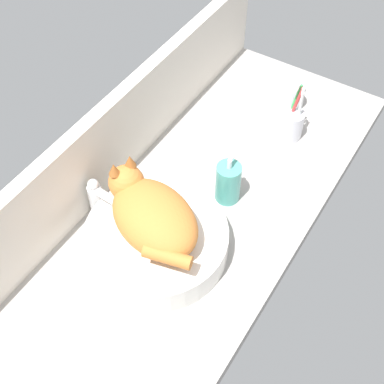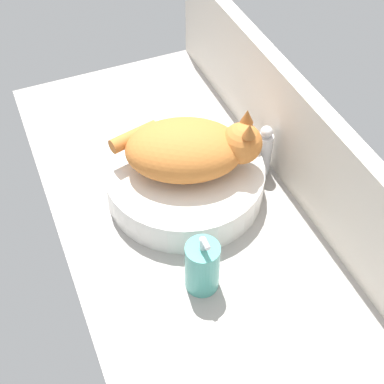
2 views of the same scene
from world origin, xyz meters
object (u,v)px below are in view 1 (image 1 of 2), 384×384
object	(u,v)px
soap_dispenser	(228,182)
toothbrush_cup	(292,123)
sink_basin	(157,241)
cat	(151,214)
water_glass	(290,97)
faucet	(99,199)

from	to	relation	value
soap_dispenser	toothbrush_cup	bearing A→B (deg)	-7.49
sink_basin	toothbrush_cup	xyz separation A→B (cm)	(54.16, -10.26, 1.25)
cat	water_glass	xyz separation A→B (cm)	(65.49, -5.80, -9.52)
cat	soap_dispenser	size ratio (longest dim) A/B	2.01
toothbrush_cup	water_glass	world-z (taller)	toothbrush_cup
sink_basin	faucet	size ratio (longest dim) A/B	2.58
soap_dispenser	cat	bearing A→B (deg)	162.12
faucet	cat	bearing A→B (deg)	-91.52
faucet	sink_basin	bearing A→B (deg)	-92.74
cat	water_glass	bearing A→B (deg)	-5.06
faucet	water_glass	distance (cm)	68.90
soap_dispenser	sink_basin	bearing A→B (deg)	165.29
soap_dispenser	water_glass	size ratio (longest dim) A/B	1.70
cat	water_glass	distance (cm)	66.43
cat	soap_dispenser	xyz separation A→B (cm)	(23.52, -7.59, -7.36)
cat	toothbrush_cup	world-z (taller)	cat
sink_basin	water_glass	xyz separation A→B (cm)	(65.91, -4.50, 0.02)
soap_dispenser	water_glass	xyz separation A→B (cm)	(41.97, 1.79, -2.16)
soap_dispenser	toothbrush_cup	world-z (taller)	toothbrush_cup
faucet	soap_dispenser	distance (cm)	33.49
faucet	soap_dispenser	world-z (taller)	soap_dispenser
sink_basin	faucet	world-z (taller)	faucet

